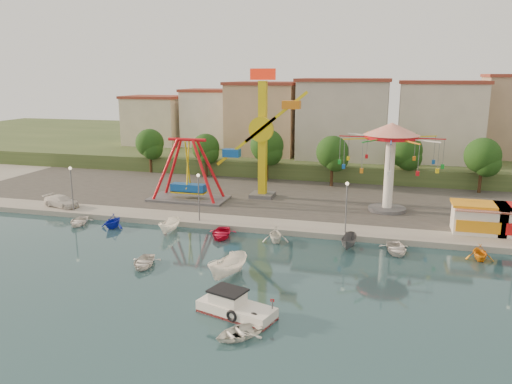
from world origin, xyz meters
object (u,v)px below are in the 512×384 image
(pirate_ship_ride, at_px, (188,171))
(kamikaze_tower, at_px, (265,138))
(wave_swinger, at_px, (391,147))
(rowboat_a, at_px, (143,262))
(skiff, at_px, (228,267))
(cabin_motorboat, at_px, (235,308))
(van, at_px, (61,201))

(pirate_ship_ride, relative_size, kamikaze_tower, 0.61)
(wave_swinger, relative_size, rowboat_a, 3.21)
(wave_swinger, xyz_separation_m, skiff, (-12.32, -22.74, -7.28))
(wave_swinger, xyz_separation_m, cabin_motorboat, (-9.81, -28.89, -7.67))
(rowboat_a, xyz_separation_m, van, (-18.19, 13.68, 0.91))
(cabin_motorboat, bearing_deg, kamikaze_tower, 117.40)
(skiff, distance_m, van, 29.69)
(cabin_motorboat, relative_size, rowboat_a, 1.64)
(pirate_ship_ride, distance_m, skiff, 24.96)
(van, bearing_deg, skiff, -105.77)
(rowboat_a, relative_size, van, 0.76)
(wave_swinger, xyz_separation_m, van, (-38.46, -8.64, -6.91))
(pirate_ship_ride, height_order, rowboat_a, pirate_ship_ride)
(rowboat_a, bearing_deg, kamikaze_tower, 67.41)
(kamikaze_tower, height_order, wave_swinger, kamikaze_tower)
(kamikaze_tower, relative_size, rowboat_a, 4.56)
(wave_swinger, distance_m, van, 40.01)
(pirate_ship_ride, relative_size, wave_swinger, 0.86)
(pirate_ship_ride, xyz_separation_m, rowboat_a, (4.49, -20.95, -4.02))
(cabin_motorboat, bearing_deg, skiff, 129.19)
(cabin_motorboat, relative_size, skiff, 1.26)
(pirate_ship_ride, xyz_separation_m, skiff, (12.42, -21.37, -3.48))
(cabin_motorboat, height_order, skiff, skiff)
(cabin_motorboat, relative_size, van, 1.25)
(pirate_ship_ride, distance_m, kamikaze_tower, 10.71)
(kamikaze_tower, height_order, cabin_motorboat, kamikaze_tower)
(pirate_ship_ride, bearing_deg, kamikaze_tower, 22.24)
(kamikaze_tower, xyz_separation_m, rowboat_a, (-4.70, -24.71, -8.04))
(kamikaze_tower, height_order, rowboat_a, kamikaze_tower)
(wave_swinger, distance_m, cabin_motorboat, 31.46)
(pirate_ship_ride, bearing_deg, cabin_motorboat, -61.51)
(kamikaze_tower, relative_size, cabin_motorboat, 2.78)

